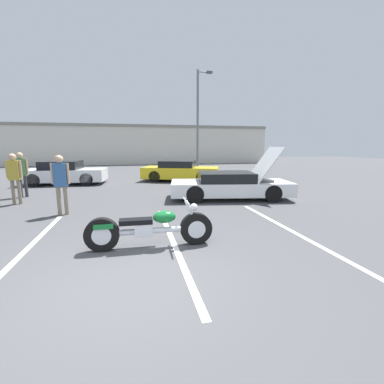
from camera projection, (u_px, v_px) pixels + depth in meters
name	position (u px, v px, depth m)	size (l,w,h in m)	color
ground_plane	(131.00, 281.00, 4.04)	(80.00, 80.00, 0.00)	#474749
parking_stripe_foreground	(22.00, 254.00, 5.06)	(0.12, 5.48, 0.01)	white
parking_stripe_middle	(173.00, 241.00, 5.72)	(0.12, 5.48, 0.01)	white
parking_stripe_back	(292.00, 231.00, 6.37)	(0.12, 5.48, 0.01)	white
far_building	(132.00, 144.00, 30.00)	(32.00, 4.20, 4.40)	beige
light_pole	(199.00, 118.00, 19.95)	(1.21, 0.28, 7.75)	slate
motorcycle	(150.00, 229.00, 5.33)	(2.63, 0.70, 0.98)	black
show_car_hood_open	(231.00, 185.00, 10.29)	(4.96, 2.62, 2.06)	white
parked_car_right_row	(180.00, 171.00, 15.40)	(4.80, 3.32, 1.22)	yellow
parked_car_mid_row	(65.00, 173.00, 14.14)	(4.35, 2.17, 1.28)	white
spectator_near_motorcycle	(61.00, 179.00, 7.75)	(0.52, 0.24, 1.83)	gray
spectator_by_show_car	(14.00, 174.00, 9.19)	(0.52, 0.24, 1.83)	gray
spectator_midground	(21.00, 170.00, 10.48)	(0.52, 0.24, 1.83)	#333338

